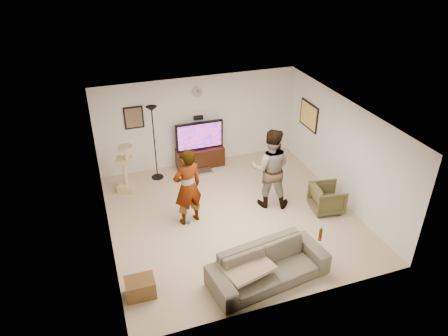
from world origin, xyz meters
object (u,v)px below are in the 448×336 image
object	(u,v)px
tv_stand	(200,157)
person_right	(270,168)
person_left	(188,187)
side_table	(140,287)
tv	(199,136)
cat_tree	(125,169)
sofa	(268,266)
armchair	(327,198)
floor_lamp	(155,144)
beer_bottle	(320,235)

from	to	relation	value
tv_stand	person_right	distance (m)	2.64
person_left	side_table	bearing A→B (deg)	39.35
tv	cat_tree	xyz separation A→B (m)	(-2.12, -0.61, -0.30)
tv	person_left	xyz separation A→B (m)	(-0.96, -2.38, -0.02)
cat_tree	person_right	distance (m)	3.61
sofa	side_table	xyz separation A→B (m)	(-2.35, 0.39, -0.16)
tv_stand	person_right	xyz separation A→B (m)	(1.04, -2.32, 0.71)
tv_stand	cat_tree	world-z (taller)	cat_tree
person_left	side_table	world-z (taller)	person_left
tv_stand	tv	world-z (taller)	tv
side_table	person_left	bearing A→B (deg)	53.02
tv	cat_tree	bearing A→B (deg)	-163.99
tv_stand	cat_tree	size ratio (longest dim) A/B	1.04
tv_stand	armchair	distance (m)	3.73
floor_lamp	side_table	distance (m)	4.24
sofa	beer_bottle	xyz separation A→B (m)	(1.05, 0.00, 0.46)
tv	side_table	size ratio (longest dim) A/B	2.47
person_right	sofa	world-z (taller)	person_right
person_left	cat_tree	bearing A→B (deg)	-70.45
floor_lamp	armchair	distance (m)	4.50
cat_tree	person_left	size ratio (longest dim) A/B	0.69
sofa	side_table	size ratio (longest dim) A/B	4.30
tv	sofa	distance (m)	4.67
person_right	side_table	bearing A→B (deg)	52.63
tv_stand	floor_lamp	bearing A→B (deg)	-169.58
tv	sofa	xyz separation A→B (m)	(-0.02, -4.63, -0.60)
floor_lamp	cat_tree	size ratio (longest dim) A/B	1.59
floor_lamp	sofa	world-z (taller)	floor_lamp
tv	tv_stand	bearing A→B (deg)	180.00
cat_tree	armchair	size ratio (longest dim) A/B	1.77
tv_stand	sofa	bearing A→B (deg)	-90.19
person_left	person_right	world-z (taller)	person_right
floor_lamp	person_left	xyz separation A→B (m)	(0.31, -2.15, -0.09)
tv_stand	person_left	distance (m)	2.64
tv	beer_bottle	size ratio (longest dim) A/B	5.25
cat_tree	sofa	distance (m)	4.55
floor_lamp	person_right	size ratio (longest dim) A/B	1.03
tv_stand	floor_lamp	world-z (taller)	floor_lamp
beer_bottle	floor_lamp	bearing A→B (deg)	117.54
cat_tree	armchair	world-z (taller)	cat_tree
person_left	beer_bottle	world-z (taller)	person_left
floor_lamp	side_table	world-z (taller)	floor_lamp
cat_tree	side_table	distance (m)	3.67
side_table	cat_tree	bearing A→B (deg)	86.13
tv	side_table	distance (m)	4.92
person_left	beer_bottle	xyz separation A→B (m)	(1.99, -2.26, -0.13)
tv_stand	beer_bottle	distance (m)	4.78
tv	person_right	xyz separation A→B (m)	(1.04, -2.32, 0.04)
floor_lamp	person_right	bearing A→B (deg)	-42.20
tv	beer_bottle	world-z (taller)	tv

